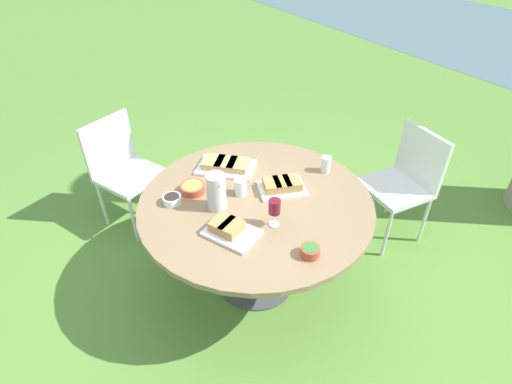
% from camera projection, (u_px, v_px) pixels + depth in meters
% --- Properties ---
extents(ground_plane, '(40.00, 40.00, 0.00)m').
position_uv_depth(ground_plane, '(256.00, 280.00, 2.88)').
color(ground_plane, '#5B8C38').
extents(dining_table, '(1.44, 1.44, 0.73)m').
position_uv_depth(dining_table, '(256.00, 212.00, 2.50)').
color(dining_table, '#4C4C51').
rests_on(dining_table, ground_plane).
extents(chair_near_left, '(0.48, 0.46, 0.89)m').
position_uv_depth(chair_near_left, '(405.00, 178.00, 3.00)').
color(chair_near_left, silver).
rests_on(chair_near_left, ground_plane).
extents(chair_near_right, '(0.56, 0.57, 0.89)m').
position_uv_depth(chair_near_right, '(122.00, 165.00, 3.14)').
color(chair_near_right, silver).
rests_on(chair_near_right, ground_plane).
extents(water_pitcher, '(0.12, 0.11, 0.23)m').
position_uv_depth(water_pitcher, '(216.00, 192.00, 2.31)').
color(water_pitcher, silver).
rests_on(water_pitcher, dining_table).
extents(wine_glass, '(0.07, 0.07, 0.17)m').
position_uv_depth(wine_glass, '(275.00, 208.00, 2.18)').
color(wine_glass, silver).
rests_on(wine_glass, dining_table).
extents(platter_bread_main, '(0.30, 0.34, 0.07)m').
position_uv_depth(platter_bread_main, '(282.00, 186.00, 2.50)').
color(platter_bread_main, white).
rests_on(platter_bread_main, dining_table).
extents(platter_charcuterie, '(0.35, 0.31, 0.07)m').
position_uv_depth(platter_charcuterie, '(229.00, 229.00, 2.18)').
color(platter_charcuterie, white).
rests_on(platter_charcuterie, dining_table).
extents(platter_sandwich_side, '(0.44, 0.45, 0.06)m').
position_uv_depth(platter_sandwich_side, '(226.00, 165.00, 2.70)').
color(platter_sandwich_side, white).
rests_on(platter_sandwich_side, dining_table).
extents(bowl_fries, '(0.15, 0.15, 0.05)m').
position_uv_depth(bowl_fries, '(193.00, 188.00, 2.49)').
color(bowl_fries, '#B74733').
rests_on(bowl_fries, dining_table).
extents(bowl_salad, '(0.10, 0.10, 0.05)m').
position_uv_depth(bowl_salad, '(310.00, 251.00, 2.05)').
color(bowl_salad, '#B74733').
rests_on(bowl_salad, dining_table).
extents(bowl_olives, '(0.11, 0.11, 0.05)m').
position_uv_depth(bowl_olives, '(172.00, 199.00, 2.40)').
color(bowl_olives, white).
rests_on(bowl_olives, dining_table).
extents(cup_water_near, '(0.07, 0.07, 0.11)m').
position_uv_depth(cup_water_near, '(326.00, 164.00, 2.66)').
color(cup_water_near, silver).
rests_on(cup_water_near, dining_table).
extents(cup_water_far, '(0.08, 0.08, 0.11)m').
position_uv_depth(cup_water_far, '(241.00, 187.00, 2.46)').
color(cup_water_far, silver).
rests_on(cup_water_far, dining_table).
extents(handbag, '(0.30, 0.14, 0.37)m').
position_uv_depth(handbag, '(268.00, 166.00, 3.85)').
color(handbag, maroon).
rests_on(handbag, ground_plane).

